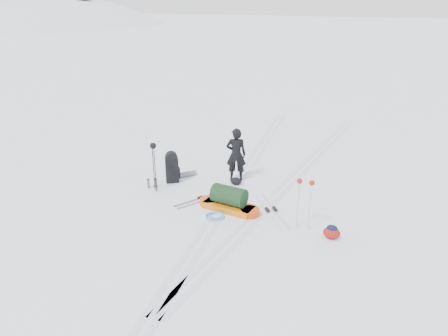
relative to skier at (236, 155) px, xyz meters
The scene contains 13 objects.
ground 1.49m from the skier, 80.53° to the right, with size 200.00×200.00×0.00m, color white.
ski_tracks 1.20m from the skier, 23.81° to the right, with size 3.38×17.97×0.01m.
skier is the anchor object (origin of this frame).
pulk_sled 2.01m from the skier, 76.42° to the right, with size 1.74×0.75×0.65m.
expedition_rucksack 1.85m from the skier, 156.87° to the right, with size 0.71×0.99×0.93m.
ski_poles_black 2.42m from the skier, 141.26° to the right, with size 0.20×0.17×1.42m.
ski_poles_silver 3.28m from the skier, 42.54° to the right, with size 0.41×0.14×1.27m.
touring_skis_grey 1.81m from the skier, 104.91° to the right, with size 1.11×1.53×0.06m.
touring_skis_white 2.31m from the skier, 46.79° to the right, with size 1.38×1.84×0.07m.
rope_coil 2.52m from the skier, 83.53° to the right, with size 0.61×0.61×0.06m.
small_daypack 3.98m from the skier, 37.81° to the right, with size 0.48×0.47×0.33m.
thermos_pair 2.55m from the skier, 146.93° to the right, with size 0.24×0.22×0.29m.
stuff_sack 0.77m from the skier, 71.03° to the right, with size 0.34×0.26×0.21m.
Camera 1 is at (3.58, -10.06, 5.17)m, focal length 35.00 mm.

